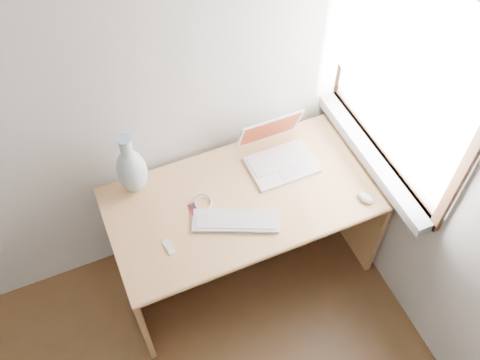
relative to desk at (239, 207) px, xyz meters
name	(u,v)px	position (x,y,z in m)	size (l,w,h in m)	color
window	(398,82)	(0.69, -0.15, 0.77)	(0.11, 0.99, 1.10)	white
desk	(239,207)	(0.00, 0.00, 0.00)	(1.36, 0.68, 0.72)	tan
laptop	(279,153)	(0.25, 0.07, 0.26)	(0.34, 0.28, 0.23)	white
external_keyboard	(236,221)	(-0.10, -0.20, 0.21)	(0.42, 0.28, 0.02)	silver
mouse	(365,198)	(0.53, -0.33, 0.22)	(0.05, 0.09, 0.03)	white
ipod	(194,210)	(-0.26, -0.06, 0.21)	(0.04, 0.08, 0.01)	red
cable_coil	(201,203)	(-0.21, -0.03, 0.21)	(0.11, 0.11, 0.01)	silver
remote	(169,247)	(-0.44, -0.21, 0.21)	(0.03, 0.08, 0.01)	silver
vase	(132,170)	(-0.48, 0.18, 0.35)	(0.14, 0.14, 0.37)	silver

